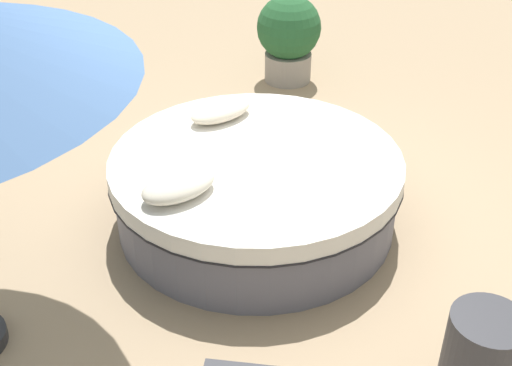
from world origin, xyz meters
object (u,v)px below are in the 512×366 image
object	(u,v)px
round_bed	(256,189)
throw_pillow_0	(221,111)
planter	(289,35)
throw_pillow_1	(179,186)
side_table	(482,353)

from	to	relation	value
round_bed	throw_pillow_0	size ratio (longest dim) A/B	3.99
planter	throw_pillow_0	bearing A→B (deg)	34.58
throw_pillow_1	planter	distance (m)	3.29
throw_pillow_0	throw_pillow_1	bearing A→B (deg)	39.96
throw_pillow_1	throw_pillow_0	bearing A→B (deg)	-140.04
throw_pillow_0	side_table	size ratio (longest dim) A/B	1.08
throw_pillow_1	side_table	world-z (taller)	throw_pillow_1
round_bed	side_table	xyz separation A→B (m)	(0.00, 2.02, -0.04)
round_bed	planter	xyz separation A→B (m)	(-1.93, -1.87, 0.22)
throw_pillow_0	planter	world-z (taller)	planter
planter	side_table	world-z (taller)	planter
planter	side_table	bearing A→B (deg)	63.58
throw_pillow_0	side_table	bearing A→B (deg)	86.72
planter	throw_pillow_1	bearing A→B (deg)	36.42
throw_pillow_0	planter	distance (m)	2.17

